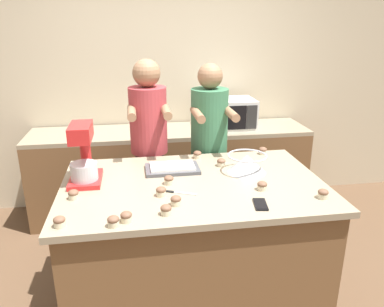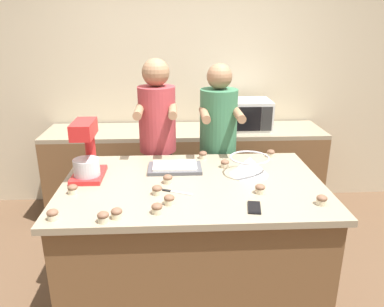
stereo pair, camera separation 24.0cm
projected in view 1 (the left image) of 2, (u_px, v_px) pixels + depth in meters
The scene contains 25 objects.
ground_plane at pixel (193, 302), 2.73m from camera, with size 16.00×16.00×0.00m, color brown.
back_wall at pixel (166, 80), 3.96m from camera, with size 10.00×0.06×2.70m.
island_counter at pixel (193, 245), 2.57m from camera, with size 1.68×1.08×0.95m.
back_counter at pixel (171, 171), 3.93m from camera, with size 2.80×0.60×0.90m.
person_left at pixel (150, 156), 3.06m from camera, with size 0.32×0.49×1.67m.
person_right at pixel (209, 156), 3.15m from camera, with size 0.32×0.49×1.63m.
stand_mixer at pixel (84, 157), 2.37m from camera, with size 0.20×0.30×0.39m.
mixing_bowl at pixel (247, 163), 2.56m from camera, with size 0.27×0.27×0.13m.
baking_tray at pixel (172, 168), 2.61m from camera, with size 0.37×0.22×0.04m.
microwave_oven at pixel (229, 113), 3.82m from camera, with size 0.52×0.38×0.30m.
cell_phone at pixel (260, 204), 2.12m from camera, with size 0.09×0.15×0.01m.
knife at pixel (177, 192), 2.27m from camera, with size 0.21×0.10×0.01m.
cupcake_0 at pixel (166, 210), 2.00m from camera, with size 0.06×0.06×0.06m.
cupcake_1 at pixel (263, 151), 2.93m from camera, with size 0.06×0.06×0.06m.
cupcake_2 at pixel (221, 162), 2.68m from camera, with size 0.06×0.06×0.06m.
cupcake_3 at pixel (59, 222), 1.89m from camera, with size 0.06×0.06×0.06m.
cupcake_4 at pixel (197, 154), 2.84m from camera, with size 0.06×0.06×0.06m.
cupcake_5 at pixel (323, 194), 2.19m from camera, with size 0.06×0.06×0.06m.
cupcake_6 at pixel (262, 186), 2.30m from camera, with size 0.06×0.06×0.06m.
cupcake_7 at pixel (113, 221), 1.89m from camera, with size 0.06×0.06×0.06m.
cupcake_8 at pixel (169, 180), 2.38m from camera, with size 0.06×0.06×0.06m.
cupcake_9 at pixel (161, 191), 2.22m from camera, with size 0.06×0.06×0.06m.
cupcake_10 at pixel (126, 217), 1.93m from camera, with size 0.06×0.06×0.06m.
cupcake_11 at pixel (73, 194), 2.18m from camera, with size 0.06×0.06×0.06m.
cupcake_12 at pixel (176, 200), 2.11m from camera, with size 0.06×0.06×0.06m.
Camera 1 is at (-0.36, -2.19, 1.93)m, focal length 35.00 mm.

